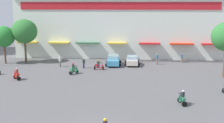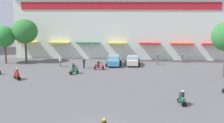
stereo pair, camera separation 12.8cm
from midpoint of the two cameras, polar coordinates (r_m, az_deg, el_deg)
ground_plane at (r=34.58m, az=-0.16°, el=-4.79°), size 128.00×128.00×0.00m
colonial_building at (r=56.63m, az=1.80°, el=9.83°), size 36.94×17.74×18.85m
plaza_tree_0 at (r=49.44m, az=-16.61°, el=5.67°), size 4.14×3.97×7.11m
plaza_tree_2 at (r=49.75m, az=-20.24°, el=4.58°), size 3.39×3.30×6.08m
parked_car_0 at (r=45.84m, az=0.42°, el=0.25°), size 2.54×4.44×1.61m
parked_car_1 at (r=46.02m, az=4.09°, el=0.21°), size 2.39×3.87×1.49m
scooter_rider_1 at (r=39.14m, az=-17.98°, el=-2.44°), size 1.26×1.31×1.59m
scooter_rider_3 at (r=28.97m, az=13.68°, el=-7.06°), size 0.76×1.46×1.50m
scooter_rider_5 at (r=42.94m, az=-2.49°, el=-0.78°), size 1.45×0.62×1.48m
scooter_rider_6 at (r=40.51m, az=-7.40°, el=-1.54°), size 1.12×1.56×1.58m
pedestrian_0 at (r=43.97m, az=-5.42°, el=-0.18°), size 0.46×0.46×1.56m
pedestrian_1 at (r=49.14m, az=13.57°, el=0.78°), size 0.42×0.42×1.57m
pedestrian_2 at (r=46.87m, az=8.98°, el=0.62°), size 0.44×0.44×1.77m
pedestrian_3 at (r=45.41m, az=-10.01°, el=0.21°), size 0.40×0.40×1.75m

